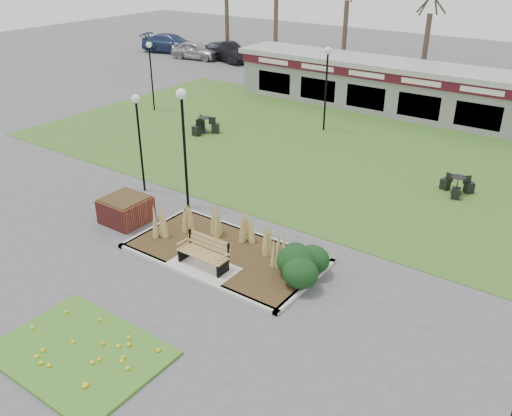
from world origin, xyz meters
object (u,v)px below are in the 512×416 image
Objects in this scene: food_pavilion at (429,92)px; lamp_post_far_left at (150,61)px; bistro_set_c at (457,188)px; lamp_post_mid_left at (183,123)px; bistro_set_a at (204,127)px; brick_planter at (126,210)px; lamp_post_mid_right at (327,71)px; lamp_post_near_left at (138,122)px; car_black at (228,52)px; park_bench at (205,252)px; car_silver at (196,50)px; car_blue at (172,43)px.

lamp_post_far_left reaches higher than food_pavilion.
lamp_post_mid_left is at bearing -138.26° from bistro_set_c.
brick_planter is at bearing -65.64° from bistro_set_a.
lamp_post_near_left is at bearing -101.03° from lamp_post_mid_right.
bistro_set_c is at bearing -63.84° from food_pavilion.
brick_planter is 0.06× the size of food_pavilion.
brick_planter is 3.77m from lamp_post_mid_left.
food_pavilion is 5.19× the size of car_black.
car_silver reaches higher than park_bench.
lamp_post_mid_right is (2.18, 11.17, 0.29)m from lamp_post_near_left.
park_bench is at bearing -149.74° from car_blue.
park_bench is 0.37× the size of lamp_post_mid_left.
lamp_post_near_left is 12.99m from bistro_set_c.
lamp_post_mid_left is 1.15× the size of lamp_post_far_left.
lamp_post_near_left reaches higher than car_blue.
lamp_post_near_left is 0.87× the size of lamp_post_mid_left.
car_black reaches higher than car_silver.
bistro_set_a is 1.16× the size of bistro_set_c.
lamp_post_near_left is 26.50m from car_black.
lamp_post_near_left is at bearing -153.48° from car_blue.
lamp_post_mid_left is (2.48, -0.10, 0.44)m from lamp_post_near_left.
car_black is 0.85× the size of car_blue.
park_bench is 11.19m from bistro_set_c.
car_blue is at bearing 130.50° from brick_planter.
car_blue is (-21.49, 25.16, 0.33)m from brick_planter.
park_bench is at bearing -49.53° from bistro_set_a.
lamp_post_near_left is at bearing 122.30° from brick_planter.
lamp_post_mid_left is at bearing -2.25° from lamp_post_near_left.
lamp_post_mid_left is at bearing -39.59° from lamp_post_far_left.
brick_planter is at bearing -152.07° from car_silver.
car_silver is (-16.23, 21.86, -2.17)m from lamp_post_near_left.
bistro_set_a is 18.92m from car_black.
car_black is (2.77, 0.86, 0.04)m from car_silver.
lamp_post_far_left is at bearing 133.05° from lamp_post_near_left.
brick_planter is 0.27× the size of car_blue.
lamp_post_mid_right reaches higher than food_pavilion.
lamp_post_mid_left reaches higher than car_blue.
lamp_post_far_left reaches higher than car_black.
lamp_post_far_left reaches higher than bistro_set_a.
lamp_post_near_left reaches higher than bistro_set_a.
lamp_post_far_left is at bearing -154.62° from car_blue.
lamp_post_mid_right is at bearing -123.75° from food_pavilion.
car_black is at bearing 111.11° from lamp_post_far_left.
lamp_post_near_left is 11.72m from lamp_post_far_left.
brick_planter is at bearing -114.95° from lamp_post_mid_left.
car_blue is (-3.80, 1.01, 0.07)m from car_silver.
lamp_post_mid_left is 0.97× the size of car_black.
car_silver is (-17.69, 24.15, 0.27)m from brick_planter.
bistro_set_c is (9.10, 9.40, -0.21)m from brick_planter.
bistro_set_a is 23.37m from car_blue.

